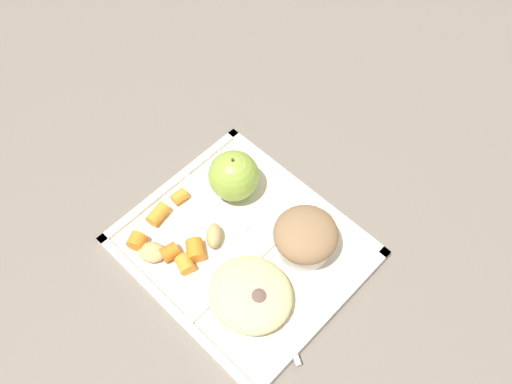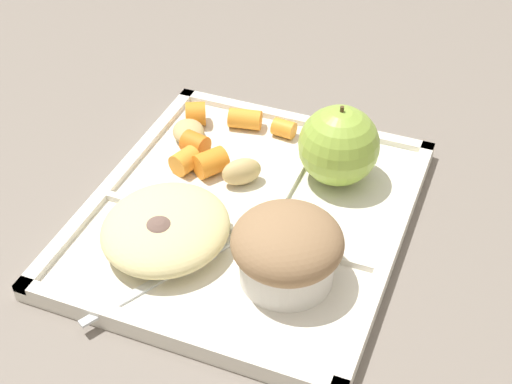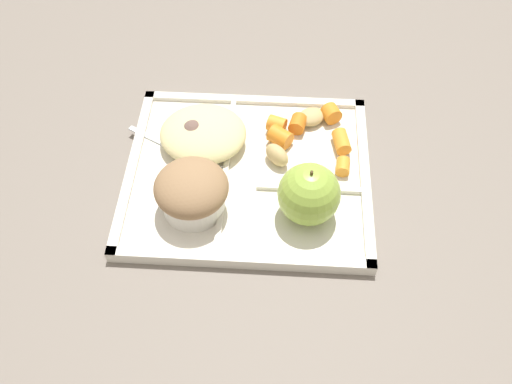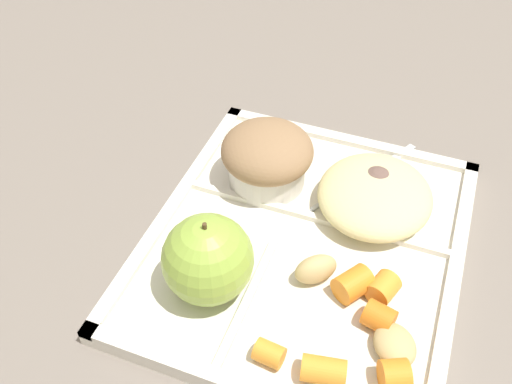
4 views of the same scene
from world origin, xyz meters
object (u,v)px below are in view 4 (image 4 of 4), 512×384
(bran_muffin, at_px, (267,157))
(plastic_fork, at_px, (359,183))
(lunch_tray, at_px, (304,245))
(green_apple, at_px, (208,259))

(bran_muffin, distance_m, plastic_fork, 0.10)
(bran_muffin, bearing_deg, lunch_tray, -136.43)
(green_apple, height_order, plastic_fork, green_apple)
(bran_muffin, height_order, plastic_fork, bran_muffin)
(lunch_tray, bearing_deg, green_apple, 142.00)
(green_apple, xyz_separation_m, bran_muffin, (0.14, 0.00, -0.01))
(green_apple, height_order, bran_muffin, green_apple)
(bran_muffin, xyz_separation_m, plastic_fork, (0.03, -0.09, -0.03))
(lunch_tray, distance_m, bran_muffin, 0.10)
(plastic_fork, bearing_deg, green_apple, 152.49)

